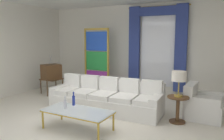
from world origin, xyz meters
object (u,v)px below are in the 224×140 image
at_px(bottle_blue_decanter, 65,104).
at_px(bottle_crystal_tall, 74,100).
at_px(couch_white_long, 107,99).
at_px(table_lamp_brass, 179,77).
at_px(round_side_table, 178,107).
at_px(peacock_figurine, 99,89).
at_px(stained_glass_divider, 97,62).
at_px(vintage_tv, 51,72).
at_px(coffee_table, 77,112).
at_px(armchair_white, 201,106).

distance_m(bottle_blue_decanter, bottle_crystal_tall, 0.27).
bearing_deg(couch_white_long, table_lamp_brass, -0.36).
relative_size(bottle_blue_decanter, round_side_table, 0.46).
distance_m(peacock_figurine, table_lamp_brass, 3.09).
distance_m(stained_glass_divider, round_side_table, 3.50).
relative_size(couch_white_long, round_side_table, 4.98).
xyz_separation_m(bottle_crystal_tall, vintage_tv, (-2.32, 1.80, 0.20)).
xyz_separation_m(coffee_table, peacock_figurine, (-1.01, 2.52, -0.16)).
bearing_deg(table_lamp_brass, stained_glass_divider, 153.61).
xyz_separation_m(vintage_tv, table_lamp_brass, (4.34, -0.67, 0.30)).
relative_size(couch_white_long, table_lamp_brass, 5.20).
bearing_deg(round_side_table, couch_white_long, 179.64).
height_order(armchair_white, round_side_table, armchair_white).
bearing_deg(coffee_table, stained_glass_divider, 114.75).
bearing_deg(peacock_figurine, coffee_table, -68.11).
bearing_deg(peacock_figurine, couch_white_long, -51.10).
height_order(bottle_crystal_tall, peacock_figurine, bottle_crystal_tall).
xyz_separation_m(armchair_white, stained_glass_divider, (-3.50, 0.96, 0.77)).
distance_m(armchair_white, stained_glass_divider, 3.71).
distance_m(armchair_white, peacock_figurine, 3.23).
height_order(bottle_crystal_tall, table_lamp_brass, table_lamp_brass).
bearing_deg(vintage_tv, peacock_figurine, 16.53).
distance_m(coffee_table, stained_glass_divider, 3.27).
bearing_deg(coffee_table, table_lamp_brass, 38.45).
bearing_deg(stained_glass_divider, bottle_crystal_tall, -68.36).
bearing_deg(stained_glass_divider, coffee_table, -65.25).
xyz_separation_m(bottle_crystal_tall, armchair_white, (2.45, 1.69, -0.24)).
height_order(couch_white_long, stained_glass_divider, stained_glass_divider).
height_order(bottle_blue_decanter, bottle_crystal_tall, bottle_crystal_tall).
bearing_deg(peacock_figurine, armchair_white, -10.45).
bearing_deg(armchair_white, bottle_blue_decanter, -141.49).
bearing_deg(stained_glass_divider, table_lamp_brass, -26.39).
distance_m(bottle_blue_decanter, vintage_tv, 3.11).
height_order(coffee_table, peacock_figurine, peacock_figurine).
distance_m(couch_white_long, stained_glass_divider, 2.10).
bearing_deg(peacock_figurine, table_lamp_brass, -22.65).
relative_size(couch_white_long, armchair_white, 3.49).
bearing_deg(armchair_white, bottle_crystal_tall, -145.45).
distance_m(vintage_tv, table_lamp_brass, 4.40).
relative_size(couch_white_long, bottle_blue_decanter, 10.73).
distance_m(round_side_table, table_lamp_brass, 0.67).
xyz_separation_m(couch_white_long, vintage_tv, (-2.51, 0.66, 0.42)).
bearing_deg(couch_white_long, bottle_blue_decanter, -98.05).
bearing_deg(bottle_blue_decanter, peacock_figurine, 105.72).
bearing_deg(vintage_tv, coffee_table, -38.22).
height_order(bottle_blue_decanter, stained_glass_divider, stained_glass_divider).
bearing_deg(bottle_crystal_tall, peacock_figurine, 107.76).
xyz_separation_m(peacock_figurine, round_side_table, (2.75, -1.15, 0.14)).
bearing_deg(table_lamp_brass, bottle_crystal_tall, -150.84).
relative_size(couch_white_long, bottle_crystal_tall, 9.71).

